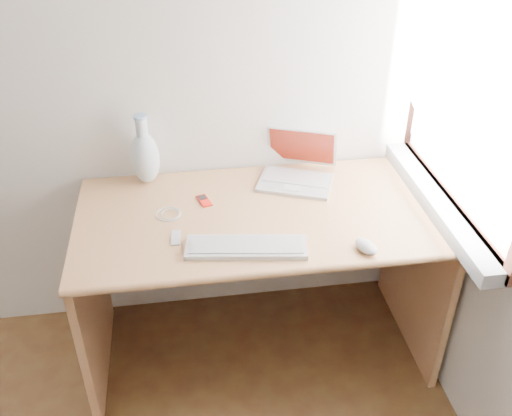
{
  "coord_description": "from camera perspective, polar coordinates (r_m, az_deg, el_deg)",
  "views": [
    {
      "loc": [
        0.72,
        -0.45,
        2.01
      ],
      "look_at": [
        0.98,
        1.35,
        0.8
      ],
      "focal_mm": 40.0,
      "sensor_mm": 36.0,
      "label": 1
    }
  ],
  "objects": [
    {
      "name": "external_keyboard",
      "position": [
        2.04,
        -0.98,
        -3.9
      ],
      "size": [
        0.45,
        0.19,
        0.02
      ],
      "rotation": [
        0.0,
        0.0,
        -0.14
      ],
      "color": "white",
      "rests_on": "desk"
    },
    {
      "name": "laptop",
      "position": [
        2.43,
        3.78,
        3.85
      ],
      "size": [
        0.36,
        0.35,
        0.2
      ],
      "rotation": [
        0.0,
        0.0,
        -0.39
      ],
      "color": "silver",
      "rests_on": "desk"
    },
    {
      "name": "mouse",
      "position": [
        2.06,
        10.97,
        -3.79
      ],
      "size": [
        0.09,
        0.12,
        0.04
      ],
      "primitive_type": "ellipsoid",
      "rotation": [
        0.0,
        0.0,
        0.34
      ],
      "color": "silver",
      "rests_on": "desk"
    },
    {
      "name": "vase",
      "position": [
        2.41,
        -11.05,
        5.13
      ],
      "size": [
        0.12,
        0.12,
        0.31
      ],
      "color": "white",
      "rests_on": "desk"
    },
    {
      "name": "window",
      "position": [
        2.15,
        20.44,
        11.6
      ],
      "size": [
        0.11,
        0.99,
        1.1
      ],
      "color": "white",
      "rests_on": "right_wall"
    },
    {
      "name": "remote",
      "position": [
        2.11,
        -8.01,
        -2.98
      ],
      "size": [
        0.04,
        0.09,
        0.01
      ],
      "primitive_type": "cube",
      "rotation": [
        0.0,
        0.0,
        -0.07
      ],
      "color": "white",
      "rests_on": "desk"
    },
    {
      "name": "ipod",
      "position": [
        2.31,
        -5.22,
        0.74
      ],
      "size": [
        0.06,
        0.1,
        0.01
      ],
      "rotation": [
        0.0,
        0.0,
        0.3
      ],
      "color": "red",
      "rests_on": "desk"
    },
    {
      "name": "cable_coil",
      "position": [
        2.24,
        -8.75,
        -0.61
      ],
      "size": [
        0.12,
        0.12,
        0.01
      ],
      "primitive_type": "torus",
      "rotation": [
        0.0,
        0.0,
        -0.19
      ],
      "color": "white",
      "rests_on": "desk"
    },
    {
      "name": "desk",
      "position": [
        2.43,
        0.09,
        -3.54
      ],
      "size": [
        1.44,
        0.72,
        0.76
      ],
      "color": "tan",
      "rests_on": "floor"
    }
  ]
}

